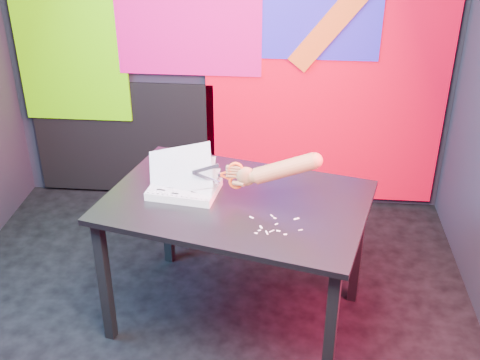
# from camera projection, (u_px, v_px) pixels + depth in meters

# --- Properties ---
(room) EXTENTS (3.01, 3.01, 2.71)m
(room) POSITION_uv_depth(u_px,v_px,m) (189.00, 96.00, 2.53)
(room) COLOR black
(room) RESTS_ON ground
(backdrop) EXTENTS (2.88, 0.05, 2.08)m
(backdrop) POSITION_uv_depth(u_px,v_px,m) (237.00, 74.00, 3.99)
(backdrop) COLOR red
(backdrop) RESTS_ON ground
(work_table) EXTENTS (1.43, 1.13, 0.75)m
(work_table) POSITION_uv_depth(u_px,v_px,m) (236.00, 214.00, 3.00)
(work_table) COLOR black
(work_table) RESTS_ON ground
(printout_stack) EXTENTS (0.38, 0.29, 0.26)m
(printout_stack) POSITION_uv_depth(u_px,v_px,m) (184.00, 188.00, 3.01)
(printout_stack) COLOR silver
(printout_stack) RESTS_ON work_table
(scissors) EXTENTS (0.25, 0.03, 0.15)m
(scissors) POSITION_uv_depth(u_px,v_px,m) (232.00, 175.00, 2.90)
(scissors) COLOR silver
(scissors) RESTS_ON printout_stack
(hand_forearm) EXTENTS (0.45, 0.10, 0.20)m
(hand_forearm) POSITION_uv_depth(u_px,v_px,m) (278.00, 170.00, 2.84)
(hand_forearm) COLOR #986135
(hand_forearm) RESTS_ON work_table
(paper_clippings) EXTENTS (0.25, 0.17, 0.00)m
(paper_clippings) POSITION_uv_depth(u_px,v_px,m) (273.00, 226.00, 2.75)
(paper_clippings) COLOR silver
(paper_clippings) RESTS_ON work_table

